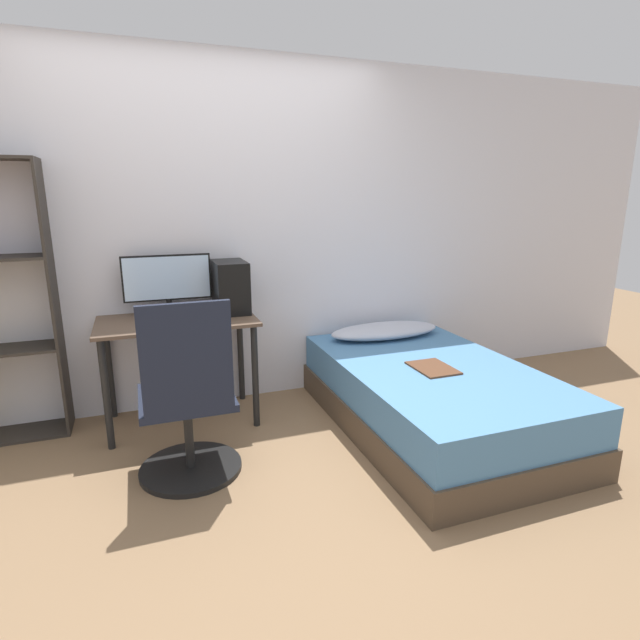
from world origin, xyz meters
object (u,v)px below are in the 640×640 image
object	(u,v)px
office_chair	(188,413)
pc_tower	(230,287)
keyboard	(177,322)
bed	(432,396)
monitor	(168,281)

from	to	relation	value
office_chair	pc_tower	bearing A→B (deg)	64.41
keyboard	bed	bearing A→B (deg)	-19.02
bed	monitor	world-z (taller)	monitor
bed	monitor	xyz separation A→B (m)	(-1.61, 0.85, 0.75)
office_chair	monitor	world-z (taller)	monitor
office_chair	pc_tower	size ratio (longest dim) A/B	2.88
monitor	bed	bearing A→B (deg)	-27.82
office_chair	pc_tower	world-z (taller)	pc_tower
bed	pc_tower	size ratio (longest dim) A/B	5.34
monitor	keyboard	size ratio (longest dim) A/B	1.52
monitor	pc_tower	xyz separation A→B (m)	(0.42, -0.08, -0.05)
office_chair	pc_tower	distance (m)	1.08
keyboard	office_chair	bearing A→B (deg)	-91.30
monitor	keyboard	xyz separation A→B (m)	(0.02, -0.30, -0.22)
office_chair	bed	xyz separation A→B (m)	(1.60, 0.09, -0.17)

